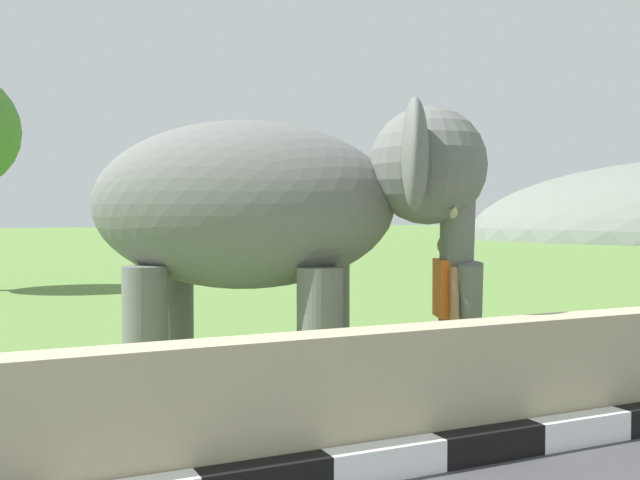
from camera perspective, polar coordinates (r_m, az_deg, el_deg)
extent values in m
cube|color=white|center=(5.46, 5.01, -16.49)|extent=(0.90, 0.20, 0.24)
cube|color=black|center=(5.94, 12.80, -14.99)|extent=(0.90, 0.20, 0.24)
cube|color=white|center=(6.52, 19.24, -13.53)|extent=(0.90, 0.20, 0.24)
cube|color=tan|center=(5.28, -4.39, -12.83)|extent=(28.00, 0.36, 1.00)
cylinder|color=slate|center=(7.98, 0.68, -6.49)|extent=(0.44, 0.44, 1.35)
cylinder|color=slate|center=(7.10, 0.00, -7.55)|extent=(0.44, 0.44, 1.35)
cylinder|color=slate|center=(8.32, -11.13, -6.18)|extent=(0.44, 0.44, 1.35)
cylinder|color=slate|center=(7.47, -13.18, -7.12)|extent=(0.44, 0.44, 1.35)
ellipsoid|color=slate|center=(7.58, -6.05, 2.69)|extent=(3.48, 2.97, 1.70)
sphere|color=slate|center=(7.43, 8.24, 5.64)|extent=(1.16, 1.16, 1.16)
ellipsoid|color=#D84C8C|center=(7.46, 10.49, 6.77)|extent=(0.64, 0.73, 0.44)
ellipsoid|color=slate|center=(8.21, 7.02, 5.65)|extent=(0.67, 0.89, 1.00)
ellipsoid|color=slate|center=(6.66, 7.25, 6.51)|extent=(0.67, 0.89, 1.00)
cylinder|color=slate|center=(7.44, 10.46, 1.39)|extent=(0.58, 0.65, 1.00)
cylinder|color=slate|center=(7.50, 11.30, -4.74)|extent=(0.43, 0.47, 0.83)
cone|color=beige|center=(7.71, 9.87, 2.16)|extent=(0.41, 0.56, 0.22)
cone|color=beige|center=(7.15, 10.17, 2.17)|extent=(0.41, 0.56, 0.22)
cylinder|color=navy|center=(7.81, 9.57, -8.68)|extent=(0.15, 0.15, 0.82)
cylinder|color=navy|center=(7.62, 9.91, -8.95)|extent=(0.15, 0.15, 0.82)
cube|color=#D85919|center=(7.62, 9.77, -3.63)|extent=(0.37, 0.46, 0.58)
cylinder|color=#9E7251|center=(7.87, 9.34, -3.66)|extent=(0.14, 0.19, 0.53)
cylinder|color=#9E7251|center=(7.37, 10.22, -4.05)|extent=(0.13, 0.15, 0.52)
sphere|color=#9E7251|center=(7.59, 9.79, -0.40)|extent=(0.23, 0.23, 0.23)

